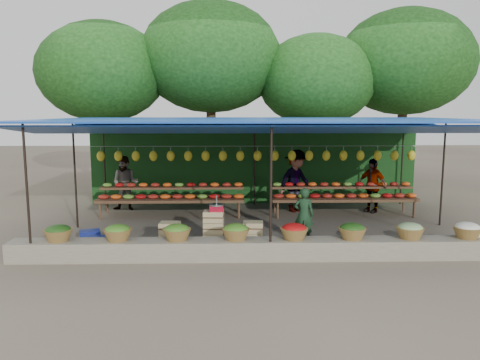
{
  "coord_description": "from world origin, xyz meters",
  "views": [
    {
      "loc": [
        -0.85,
        -12.04,
        3.0
      ],
      "look_at": [
        -0.54,
        0.2,
        1.21
      ],
      "focal_mm": 35.0,
      "sensor_mm": 36.0,
      "label": 1
    }
  ],
  "objects_px": {
    "vendor_seated": "(304,215)",
    "blue_crate_front": "(96,244)",
    "weighing_scale": "(217,207)",
    "crate_counter": "(212,231)",
    "blue_crate_back": "(90,236)"
  },
  "relations": [
    {
      "from": "crate_counter",
      "to": "weighing_scale",
      "type": "bearing_deg",
      "value": 0.0
    },
    {
      "from": "vendor_seated",
      "to": "blue_crate_front",
      "type": "height_order",
      "value": "vendor_seated"
    },
    {
      "from": "crate_counter",
      "to": "blue_crate_back",
      "type": "height_order",
      "value": "crate_counter"
    },
    {
      "from": "weighing_scale",
      "to": "vendor_seated",
      "type": "bearing_deg",
      "value": 4.79
    },
    {
      "from": "crate_counter",
      "to": "vendor_seated",
      "type": "height_order",
      "value": "vendor_seated"
    },
    {
      "from": "vendor_seated",
      "to": "blue_crate_back",
      "type": "height_order",
      "value": "vendor_seated"
    },
    {
      "from": "weighing_scale",
      "to": "vendor_seated",
      "type": "height_order",
      "value": "vendor_seated"
    },
    {
      "from": "blue_crate_front",
      "to": "blue_crate_back",
      "type": "xyz_separation_m",
      "value": [
        -0.33,
        0.69,
        -0.01
      ]
    },
    {
      "from": "vendor_seated",
      "to": "blue_crate_front",
      "type": "bearing_deg",
      "value": 23.05
    },
    {
      "from": "crate_counter",
      "to": "vendor_seated",
      "type": "relative_size",
      "value": 1.88
    },
    {
      "from": "blue_crate_front",
      "to": "crate_counter",
      "type": "bearing_deg",
      "value": 20.57
    },
    {
      "from": "weighing_scale",
      "to": "crate_counter",
      "type": "bearing_deg",
      "value": -180.0
    },
    {
      "from": "weighing_scale",
      "to": "vendor_seated",
      "type": "relative_size",
      "value": 0.28
    },
    {
      "from": "vendor_seated",
      "to": "crate_counter",
      "type": "bearing_deg",
      "value": 19.87
    },
    {
      "from": "weighing_scale",
      "to": "blue_crate_front",
      "type": "bearing_deg",
      "value": -170.01
    }
  ]
}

